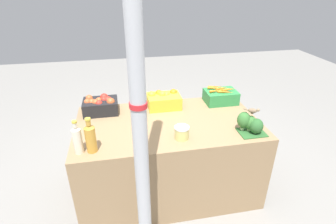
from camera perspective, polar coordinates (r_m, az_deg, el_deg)
ground_plane at (r=2.86m, az=0.00°, el=-15.82°), size 10.00×10.00×0.00m
market_table at (r=2.61m, az=0.00°, el=-9.58°), size 1.66×0.94×0.78m
support_pole at (r=1.41m, az=-6.42°, el=0.28°), size 0.10×0.10×2.63m
apple_crate at (r=2.61m, az=-14.48°, el=1.51°), size 0.32×0.24×0.17m
orange_crate at (r=2.64m, az=-0.95°, el=2.67°), size 0.32×0.24×0.17m
carrot_crate at (r=2.79m, az=11.40°, el=3.43°), size 0.32×0.24×0.17m
broccoli_pile at (r=2.31m, az=17.42°, el=-2.40°), size 0.23×0.19×0.18m
juice_bottle_cloudy at (r=2.04m, az=-19.11°, el=-5.65°), size 0.07×0.07×0.27m
juice_bottle_amber at (r=2.03m, az=-16.50°, el=-5.36°), size 0.08×0.08×0.28m
pickle_jar at (r=2.14m, az=3.01°, el=-4.48°), size 0.12×0.12×0.11m
sparrow_bird at (r=2.25m, az=18.04°, el=0.30°), size 0.13×0.07×0.05m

